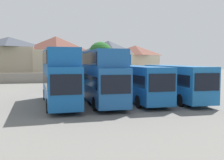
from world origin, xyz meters
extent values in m
plane|color=slate|center=(0.00, 18.00, 0.00)|extent=(140.00, 140.00, 0.00)
cube|color=gray|center=(0.00, 25.32, 0.90)|extent=(56.00, 0.50, 1.80)
cube|color=#1456A1|center=(-5.60, -0.15, 1.96)|extent=(3.07, 11.45, 3.20)
cube|color=black|center=(-5.31, -5.83, 2.34)|extent=(2.20, 0.19, 1.44)
cube|color=black|center=(-5.60, -0.15, 2.34)|extent=(3.07, 10.54, 1.01)
cube|color=#1456A1|center=(-5.62, 0.13, 4.26)|extent=(2.99, 10.88, 1.42)
cube|color=black|center=(-5.62, 0.13, 4.26)|extent=(3.06, 10.32, 0.99)
cylinder|color=black|center=(-4.28, -3.60, 0.55)|extent=(0.36, 1.11, 1.10)
cylinder|color=black|center=(-6.57, -3.72, 0.55)|extent=(0.36, 1.11, 1.10)
cylinder|color=black|center=(-4.63, 3.41, 0.55)|extent=(0.36, 1.11, 1.10)
cylinder|color=black|center=(-6.93, 3.30, 0.55)|extent=(0.36, 1.11, 1.10)
cube|color=#1C5497|center=(-1.80, -0.04, 1.89)|extent=(2.72, 11.30, 3.07)
cube|color=black|center=(-1.72, -5.70, 2.26)|extent=(2.26, 0.11, 1.38)
cube|color=black|center=(-1.80, -0.04, 2.26)|extent=(2.74, 10.40, 0.97)
cube|color=#1C5497|center=(-1.80, 0.24, 4.17)|extent=(2.66, 10.73, 1.47)
cube|color=black|center=(-1.80, 0.24, 4.17)|extent=(2.74, 10.17, 1.03)
cylinder|color=black|center=(-0.57, -3.52, 0.55)|extent=(0.31, 1.10, 1.10)
cylinder|color=black|center=(-2.93, -3.55, 0.55)|extent=(0.31, 1.10, 1.10)
cylinder|color=black|center=(-0.67, 3.46, 0.55)|extent=(0.31, 1.10, 1.10)
cylinder|color=black|center=(-3.02, 3.43, 0.55)|extent=(0.31, 1.10, 1.10)
cube|color=#14559D|center=(1.97, 0.25, 1.91)|extent=(2.74, 11.11, 3.11)
cube|color=black|center=(2.08, -5.30, 2.29)|extent=(2.23, 0.12, 1.40)
cube|color=black|center=(1.97, 0.25, 2.29)|extent=(2.77, 10.23, 0.98)
cylinder|color=black|center=(3.20, -3.16, 0.55)|extent=(0.32, 1.11, 1.10)
cylinder|color=black|center=(0.87, -3.20, 0.55)|extent=(0.32, 1.11, 1.10)
cylinder|color=black|center=(3.07, 3.70, 0.55)|extent=(0.32, 1.11, 1.10)
cylinder|color=black|center=(0.74, 3.66, 0.55)|extent=(0.32, 1.11, 1.10)
cube|color=#1B61A4|center=(5.85, 0.17, 1.92)|extent=(2.61, 11.51, 3.13)
cube|color=black|center=(5.78, -5.58, 2.30)|extent=(2.17, 0.11, 1.41)
cube|color=black|center=(5.85, 0.17, 2.30)|extent=(2.64, 10.59, 0.99)
cylinder|color=black|center=(6.94, -3.40, 0.55)|extent=(0.31, 1.10, 1.10)
cylinder|color=black|center=(4.67, -3.37, 0.55)|extent=(0.31, 1.10, 1.10)
cylinder|color=black|center=(7.03, 3.72, 0.55)|extent=(0.31, 1.10, 1.10)
cylinder|color=black|center=(4.77, 3.75, 0.55)|extent=(0.31, 1.10, 1.10)
cube|color=#0F5BA1|center=(-3.81, 15.42, 1.83)|extent=(2.82, 10.19, 2.94)
cube|color=black|center=(-3.97, 10.34, 2.18)|extent=(2.21, 0.15, 1.32)
cube|color=black|center=(-3.81, 15.42, 2.18)|extent=(2.83, 9.38, 0.93)
cylinder|color=black|center=(-2.76, 12.25, 0.55)|extent=(0.33, 1.11, 1.10)
cylinder|color=black|center=(-5.06, 12.32, 0.55)|extent=(0.33, 1.11, 1.10)
cylinder|color=black|center=(-2.56, 18.52, 0.55)|extent=(0.33, 1.11, 1.10)
cylinder|color=black|center=(-4.87, 18.59, 0.55)|extent=(0.33, 1.11, 1.10)
cube|color=#105299|center=(0.64, 15.40, 1.93)|extent=(3.27, 11.78, 3.15)
cube|color=black|center=(0.24, 9.57, 2.31)|extent=(2.18, 0.23, 1.42)
cube|color=black|center=(0.64, 15.40, 2.31)|extent=(3.24, 10.86, 0.99)
cube|color=#105299|center=(0.66, 15.69, 4.23)|extent=(3.18, 11.20, 1.45)
cube|color=black|center=(0.66, 15.69, 4.23)|extent=(3.23, 10.62, 1.01)
cylinder|color=black|center=(1.53, 11.72, 0.55)|extent=(0.37, 1.12, 1.10)
cylinder|color=black|center=(-0.75, 11.88, 0.55)|extent=(0.37, 1.12, 1.10)
cylinder|color=black|center=(2.02, 18.92, 0.55)|extent=(0.37, 1.12, 1.10)
cylinder|color=black|center=(-0.25, 19.08, 0.55)|extent=(0.37, 1.12, 1.10)
cube|color=#1052A0|center=(3.55, 15.23, 1.89)|extent=(3.08, 10.24, 3.07)
cube|color=black|center=(3.22, 10.17, 2.26)|extent=(2.14, 0.22, 1.38)
cube|color=black|center=(3.55, 15.23, 2.26)|extent=(3.07, 9.44, 0.97)
cube|color=#1052A0|center=(3.57, 15.48, 4.13)|extent=(3.00, 9.73, 1.40)
cube|color=black|center=(3.57, 15.48, 4.13)|extent=(3.05, 9.24, 0.98)
cylinder|color=black|center=(4.47, 12.03, 0.55)|extent=(0.37, 1.12, 1.10)
cylinder|color=black|center=(2.23, 12.18, 0.55)|extent=(0.37, 1.12, 1.10)
cylinder|color=black|center=(4.87, 18.28, 0.55)|extent=(0.37, 1.12, 1.10)
cylinder|color=black|center=(2.63, 18.43, 0.55)|extent=(0.37, 1.12, 1.10)
cube|color=tan|center=(-14.38, 33.52, 3.37)|extent=(9.98, 6.96, 6.74)
pyramid|color=#3D424C|center=(-14.38, 33.52, 7.77)|extent=(10.48, 7.31, 2.07)
cube|color=#C6B293|center=(-5.06, 32.95, 3.09)|extent=(9.10, 6.54, 6.19)
pyramid|color=brown|center=(-5.06, 32.95, 7.61)|extent=(9.56, 6.87, 2.85)
cube|color=beige|center=(6.02, 32.16, 2.81)|extent=(8.85, 7.77, 5.61)
pyramid|color=#3D424C|center=(6.02, 32.16, 6.94)|extent=(9.30, 8.16, 2.66)
cube|color=beige|center=(12.61, 33.76, 2.61)|extent=(9.14, 6.49, 5.22)
pyramid|color=brown|center=(12.61, 33.76, 6.31)|extent=(9.59, 6.82, 2.19)
cylinder|color=brown|center=(3.41, 27.82, 1.88)|extent=(0.47, 0.47, 3.77)
sphere|color=#235B23|center=(3.41, 27.82, 5.39)|extent=(4.64, 4.64, 4.64)
camera|label=1|loc=(-6.42, -24.59, 4.00)|focal=43.08mm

